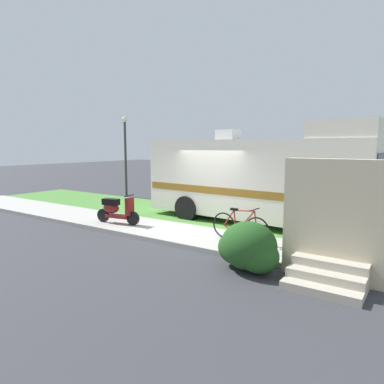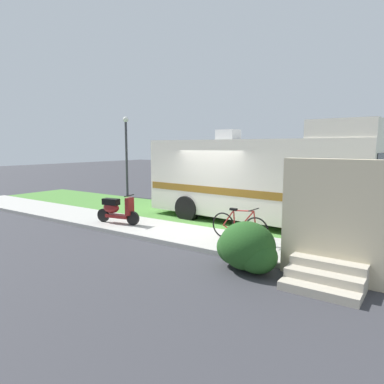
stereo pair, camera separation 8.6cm
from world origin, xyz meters
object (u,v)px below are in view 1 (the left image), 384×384
Objects in this scene: bottle_green at (335,252)px; street_lamp_post at (125,148)px; bicycle at (240,226)px; scooter at (116,210)px; motorhome_rv at (259,178)px.

street_lamp_post is at bearing 157.45° from bottle_green.
bicycle is at bearing -27.72° from street_lamp_post.
scooter is at bearing -47.82° from street_lamp_post.
bicycle is (4.30, 0.39, -0.07)m from scooter.
bottle_green is at bearing -22.55° from street_lamp_post.
motorhome_rv reaches higher than bottle_green.
street_lamp_post is at bearing 132.18° from scooter.
bottle_green is at bearing 3.03° from scooter.
motorhome_rv is at bearing 39.08° from scooter.
street_lamp_post reaches higher than motorhome_rv.
bicycle is (0.60, -2.61, -1.07)m from motorhome_rv.
street_lamp_post is (-4.57, 5.05, 1.93)m from scooter.
scooter is 6.75m from bottle_green.
motorhome_rv is 4.25m from bottle_green.
bottle_green is (6.73, 0.36, -0.35)m from scooter.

